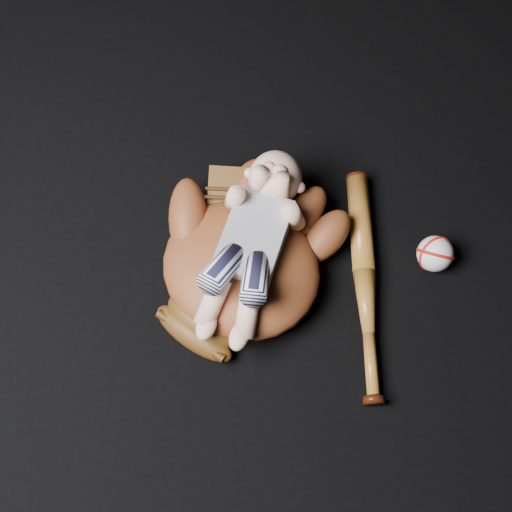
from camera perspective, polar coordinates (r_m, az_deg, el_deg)
name	(u,v)px	position (r m, az deg, el deg)	size (l,w,h in m)	color
baseball_glove	(241,265)	(1.33, -1.22, -0.72)	(0.38, 0.43, 0.13)	#5D2913
newborn_baby	(249,249)	(1.28, -0.58, 0.60)	(0.17, 0.38, 0.15)	#E4AD93
baseball_bat	(365,284)	(1.38, 8.71, -2.26)	(0.04, 0.47, 0.04)	#96591D
baseball	(435,254)	(1.42, 14.14, 0.17)	(0.07, 0.07, 0.07)	white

